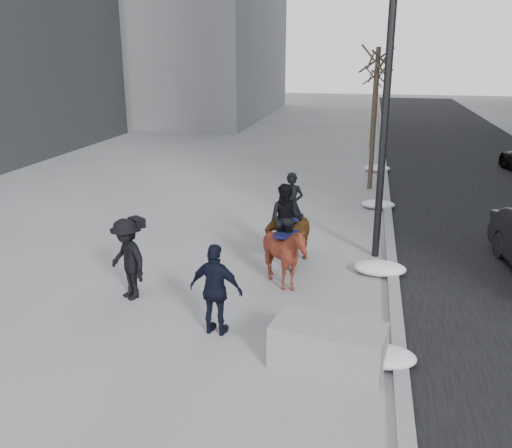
# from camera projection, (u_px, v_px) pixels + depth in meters

# --- Properties ---
(ground) EXTENTS (120.00, 120.00, 0.00)m
(ground) POSITION_uv_depth(u_px,v_px,m) (244.00, 312.00, 10.93)
(ground) COLOR gray
(ground) RESTS_ON ground
(road) EXTENTS (8.00, 90.00, 0.01)m
(road) POSITION_uv_depth(u_px,v_px,m) (503.00, 202.00, 18.89)
(road) COLOR black
(road) RESTS_ON ground
(curb) EXTENTS (0.25, 90.00, 0.12)m
(curb) POSITION_uv_depth(u_px,v_px,m) (386.00, 195.00, 19.65)
(curb) COLOR gray
(curb) RESTS_ON ground
(planter) EXTENTS (1.97, 1.22, 0.74)m
(planter) POSITION_uv_depth(u_px,v_px,m) (328.00, 345.00, 8.99)
(planter) COLOR #97989A
(planter) RESTS_ON ground
(tree_near) EXTENTS (1.20, 1.20, 5.76)m
(tree_near) POSITION_uv_depth(u_px,v_px,m) (374.00, 112.00, 19.93)
(tree_near) COLOR #33261E
(tree_near) RESTS_ON ground
(tree_far) EXTENTS (1.20, 1.20, 4.60)m
(tree_far) POSITION_uv_depth(u_px,v_px,m) (374.00, 105.00, 28.92)
(tree_far) COLOR #382D21
(tree_far) RESTS_ON ground
(mounted_left) EXTENTS (0.99, 1.83, 2.26)m
(mounted_left) POSITION_uv_depth(u_px,v_px,m) (290.00, 231.00, 13.20)
(mounted_left) COLOR #522C10
(mounted_left) RESTS_ON ground
(mounted_right) EXTENTS (1.32, 1.46, 2.32)m
(mounted_right) POSITION_uv_depth(u_px,v_px,m) (285.00, 247.00, 11.86)
(mounted_right) COLOR #4B180F
(mounted_right) RESTS_ON ground
(feeder) EXTENTS (1.08, 0.92, 1.75)m
(feeder) POSITION_uv_depth(u_px,v_px,m) (216.00, 290.00, 9.88)
(feeder) COLOR black
(feeder) RESTS_ON ground
(camera_crew) EXTENTS (1.30, 1.18, 1.75)m
(camera_crew) POSITION_uv_depth(u_px,v_px,m) (128.00, 259.00, 11.33)
(camera_crew) COLOR black
(camera_crew) RESTS_ON ground
(lamppost) EXTENTS (0.25, 1.88, 9.09)m
(lamppost) POSITION_uv_depth(u_px,v_px,m) (389.00, 53.00, 12.58)
(lamppost) COLOR black
(lamppost) RESTS_ON ground
(snow_piles) EXTENTS (1.22, 16.34, 0.31)m
(snow_piles) POSITION_uv_depth(u_px,v_px,m) (379.00, 228.00, 15.65)
(snow_piles) COLOR white
(snow_piles) RESTS_ON ground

